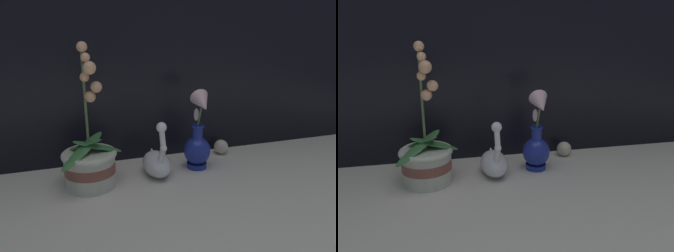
# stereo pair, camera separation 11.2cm
# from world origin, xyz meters

# --- Properties ---
(ground_plane) EXTENTS (2.80, 2.80, 0.00)m
(ground_plane) POSITION_xyz_m (0.00, 0.00, 0.00)
(ground_plane) COLOR beige
(orchid_potted_plant) EXTENTS (0.21, 0.20, 0.45)m
(orchid_potted_plant) POSITION_xyz_m (-0.25, 0.12, 0.08)
(orchid_potted_plant) COLOR beige
(orchid_potted_plant) RESTS_ON ground_plane
(swan_figurine) EXTENTS (0.09, 0.18, 0.21)m
(swan_figurine) POSITION_xyz_m (-0.03, 0.13, 0.05)
(swan_figurine) COLOR white
(swan_figurine) RESTS_ON ground_plane
(blue_vase) EXTENTS (0.10, 0.13, 0.29)m
(blue_vase) POSITION_xyz_m (0.13, 0.14, 0.10)
(blue_vase) COLOR navy
(blue_vase) RESTS_ON ground_plane
(glass_sphere) EXTENTS (0.06, 0.06, 0.06)m
(glass_sphere) POSITION_xyz_m (0.27, 0.24, 0.03)
(glass_sphere) COLOR beige
(glass_sphere) RESTS_ON ground_plane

